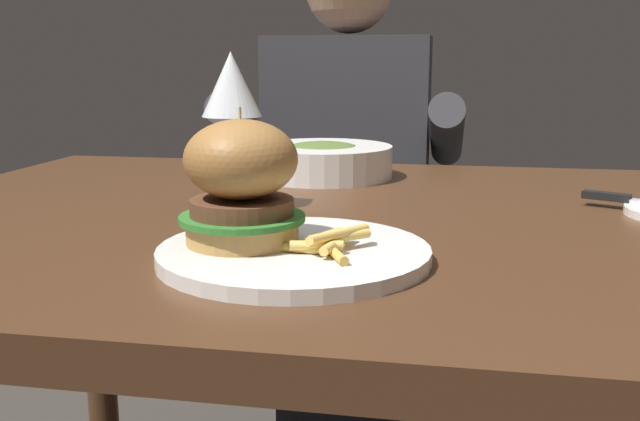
{
  "coord_description": "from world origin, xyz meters",
  "views": [
    {
      "loc": [
        0.13,
        -0.87,
        0.93
      ],
      "look_at": [
        0.01,
        -0.19,
        0.78
      ],
      "focal_mm": 40.0,
      "sensor_mm": 36.0,
      "label": 1
    }
  ],
  "objects_px": {
    "wine_glass": "(232,89)",
    "diner_person": "(347,221)",
    "main_plate": "(294,253)",
    "burger_sandwich": "(241,182)",
    "soup_bowl": "(323,160)"
  },
  "relations": [
    {
      "from": "soup_bowl",
      "to": "burger_sandwich",
      "type": "bearing_deg",
      "value": -89.01
    },
    {
      "from": "diner_person",
      "to": "main_plate",
      "type": "bearing_deg",
      "value": -84.89
    },
    {
      "from": "main_plate",
      "to": "soup_bowl",
      "type": "distance_m",
      "value": 0.5
    },
    {
      "from": "main_plate",
      "to": "diner_person",
      "type": "height_order",
      "value": "diner_person"
    },
    {
      "from": "wine_glass",
      "to": "diner_person",
      "type": "relative_size",
      "value": 0.17
    },
    {
      "from": "wine_glass",
      "to": "diner_person",
      "type": "distance_m",
      "value": 0.79
    },
    {
      "from": "wine_glass",
      "to": "main_plate",
      "type": "bearing_deg",
      "value": -60.05
    },
    {
      "from": "main_plate",
      "to": "burger_sandwich",
      "type": "distance_m",
      "value": 0.09
    },
    {
      "from": "burger_sandwich",
      "to": "diner_person",
      "type": "bearing_deg",
      "value": 91.93
    },
    {
      "from": "wine_glass",
      "to": "diner_person",
      "type": "bearing_deg",
      "value": 86.45
    },
    {
      "from": "wine_glass",
      "to": "diner_person",
      "type": "height_order",
      "value": "diner_person"
    },
    {
      "from": "burger_sandwich",
      "to": "soup_bowl",
      "type": "relative_size",
      "value": 0.58
    },
    {
      "from": "burger_sandwich",
      "to": "soup_bowl",
      "type": "bearing_deg",
      "value": 90.99
    },
    {
      "from": "burger_sandwich",
      "to": "diner_person",
      "type": "distance_m",
      "value": 0.97
    },
    {
      "from": "main_plate",
      "to": "diner_person",
      "type": "bearing_deg",
      "value": 95.11
    }
  ]
}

